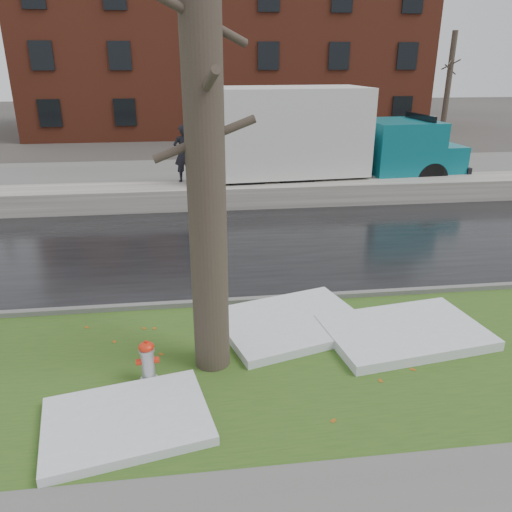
{
  "coord_description": "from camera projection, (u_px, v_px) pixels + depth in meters",
  "views": [
    {
      "loc": [
        -0.64,
        -8.23,
        4.71
      ],
      "look_at": [
        0.55,
        1.17,
        1.0
      ],
      "focal_mm": 35.0,
      "sensor_mm": 36.0,
      "label": 1
    }
  ],
  "objects": [
    {
      "name": "snow_patch_side",
      "position": [
        404.0,
        332.0,
        9.04
      ],
      "size": [
        3.03,
        2.19,
        0.18
      ],
      "primitive_type": "cube",
      "rotation": [
        0.0,
        0.0,
        0.15
      ],
      "color": "silver",
      "rests_on": "verge"
    },
    {
      "name": "snow_patch_near",
      "position": [
        292.0,
        323.0,
        9.38
      ],
      "size": [
        3.05,
        2.64,
        0.16
      ],
      "primitive_type": "cube",
      "rotation": [
        0.0,
        0.0,
        0.28
      ],
      "color": "silver",
      "rests_on": "verge"
    },
    {
      "name": "snowbank",
      "position": [
        213.0,
        195.0,
        17.29
      ],
      "size": [
        60.0,
        1.6,
        0.75
      ],
      "primitive_type": "cube",
      "color": "beige",
      "rests_on": "ground"
    },
    {
      "name": "parking_lot",
      "position": [
        209.0,
        178.0,
        21.39
      ],
      "size": [
        60.0,
        9.0,
        0.03
      ],
      "primitive_type": "cube",
      "color": "slate",
      "rests_on": "ground"
    },
    {
      "name": "road",
      "position": [
        221.0,
        246.0,
        13.54
      ],
      "size": [
        60.0,
        7.0,
        0.03
      ],
      "primitive_type": "cube",
      "color": "black",
      "rests_on": "ground"
    },
    {
      "name": "fire_hydrant",
      "position": [
        148.0,
        360.0,
        7.66
      ],
      "size": [
        0.36,
        0.31,
        0.73
      ],
      "rotation": [
        0.0,
        0.0,
        0.11
      ],
      "color": "#A6A8AE",
      "rests_on": "verge"
    },
    {
      "name": "snow_patch_far",
      "position": [
        127.0,
        420.0,
        6.84
      ],
      "size": [
        2.48,
        2.02,
        0.14
      ],
      "primitive_type": "cube",
      "rotation": [
        0.0,
        0.0,
        0.21
      ],
      "color": "silver",
      "rests_on": "verge"
    },
    {
      "name": "verge",
      "position": [
        241.0,
        366.0,
        8.23
      ],
      "size": [
        60.0,
        4.5,
        0.04
      ],
      "primitive_type": "cube",
      "color": "#2C501A",
      "rests_on": "ground"
    },
    {
      "name": "worker",
      "position": [
        184.0,
        153.0,
        17.24
      ],
      "size": [
        0.82,
        0.65,
        1.96
      ],
      "primitive_type": "imported",
      "rotation": [
        0.0,
        0.0,
        3.42
      ],
      "color": "black",
      "rests_on": "snowbank"
    },
    {
      "name": "bg_tree_center",
      "position": [
        104.0,
        84.0,
        31.49
      ],
      "size": [
        1.4,
        1.62,
        6.5
      ],
      "color": "brown",
      "rests_on": "ground"
    },
    {
      "name": "box_truck",
      "position": [
        313.0,
        139.0,
        18.31
      ],
      "size": [
        11.7,
        3.36,
        3.88
      ],
      "rotation": [
        0.0,
        0.0,
        0.07
      ],
      "color": "black",
      "rests_on": "ground"
    },
    {
      "name": "bg_tree_right",
      "position": [
        448.0,
        84.0,
        32.22
      ],
      "size": [
        1.4,
        1.62,
        6.5
      ],
      "color": "brown",
      "rests_on": "ground"
    },
    {
      "name": "ground",
      "position": [
        235.0,
        329.0,
        9.39
      ],
      "size": [
        120.0,
        120.0,
        0.0
      ],
      "primitive_type": "plane",
      "color": "#47423D",
      "rests_on": "ground"
    },
    {
      "name": "curb",
      "position": [
        231.0,
        302.0,
        10.29
      ],
      "size": [
        60.0,
        0.15,
        0.14
      ],
      "primitive_type": "cube",
      "color": "slate",
      "rests_on": "ground"
    },
    {
      "name": "brick_building",
      "position": [
        225.0,
        57.0,
        35.51
      ],
      "size": [
        26.0,
        12.0,
        10.0
      ],
      "primitive_type": "cube",
      "color": "brown",
      "rests_on": "ground"
    },
    {
      "name": "tree",
      "position": [
        205.0,
        144.0,
        6.98
      ],
      "size": [
        1.48,
        1.75,
        7.11
      ],
      "rotation": [
        0.0,
        0.0,
        -0.27
      ],
      "color": "brown",
      "rests_on": "verge"
    }
  ]
}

